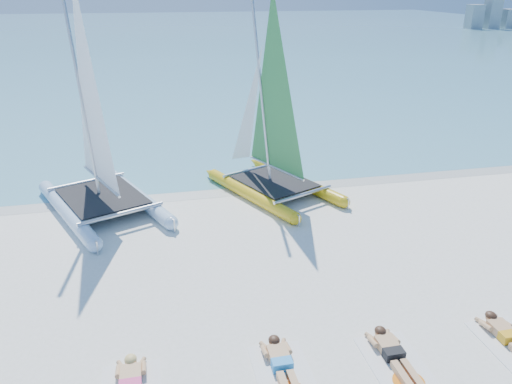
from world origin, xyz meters
TOP-DOWN VIEW (x-y plane):
  - ground at (0.00, 0.00)m, footprint 140.00×140.00m
  - sea at (0.00, 63.00)m, footprint 140.00×115.00m
  - wet_sand_strip at (0.00, 5.50)m, footprint 140.00×1.40m
  - distant_skyline at (53.71, 62.00)m, footprint 14.00×2.00m
  - catamaran_blue at (-3.35, 4.70)m, footprint 4.47×5.94m
  - catamaran_yellow at (1.88, 5.26)m, footprint 4.14×5.44m
  - towel_b at (0.22, -3.36)m, footprint 1.00×1.85m
  - sunbather_b at (0.22, -3.17)m, footprint 0.37×1.73m
  - towel_c at (2.28, -3.53)m, footprint 1.00×1.85m
  - sunbather_c at (2.28, -3.34)m, footprint 0.37×1.73m
  - sunbather_d at (4.66, -3.36)m, footprint 0.37×1.73m

SIDE VIEW (x-z plane):
  - ground at x=0.00m, z-range 0.00..0.00m
  - wet_sand_strip at x=0.00m, z-range 0.00..0.01m
  - sea at x=0.00m, z-range 0.00..0.01m
  - towel_b at x=0.22m, z-range 0.00..0.02m
  - towel_c at x=2.28m, z-range 0.00..0.02m
  - sunbather_b at x=0.22m, z-range -0.01..0.25m
  - sunbather_c at x=2.28m, z-range -0.01..0.25m
  - sunbather_d at x=4.66m, z-range -0.01..0.25m
  - distant_skyline at x=53.71m, z-range -0.56..4.44m
  - catamaran_yellow at x=1.88m, z-range -1.24..5.46m
  - catamaran_blue at x=-3.35m, z-range -1.48..5.85m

